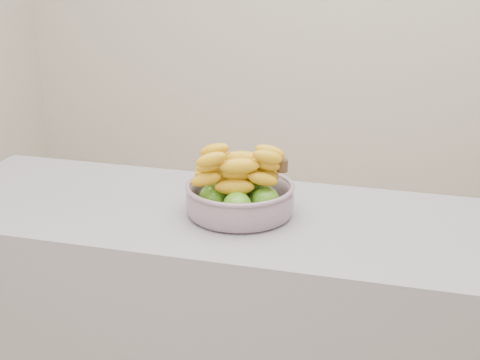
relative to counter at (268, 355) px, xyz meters
name	(u,v)px	position (x,y,z in m)	size (l,w,h in m)	color
counter	(268,355)	(0.00, 0.00, 0.00)	(2.00, 0.60, 0.90)	gray
fruit_bowl	(240,194)	(-0.09, 0.00, 0.51)	(0.30, 0.30, 0.18)	#9AA4B8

